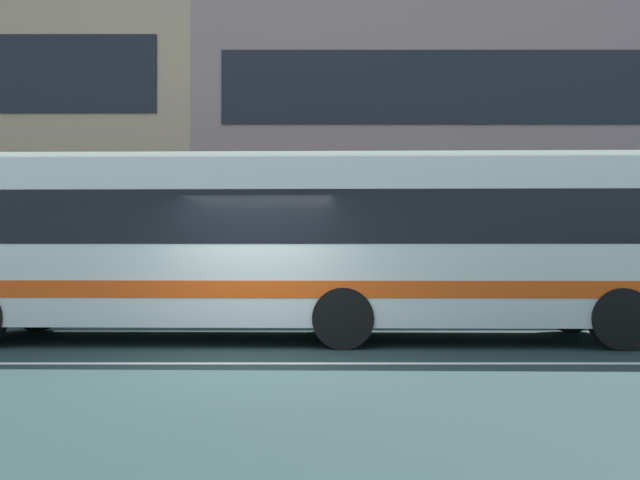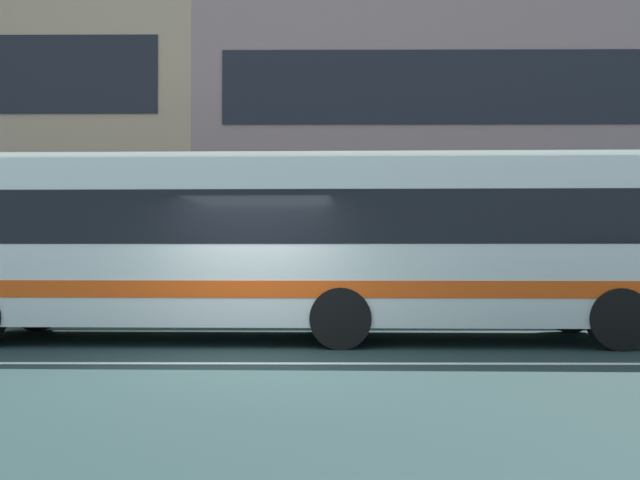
% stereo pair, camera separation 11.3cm
% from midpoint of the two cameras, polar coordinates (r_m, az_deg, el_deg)
% --- Properties ---
extents(ground_plane, '(160.00, 160.00, 0.00)m').
position_cam_midpoint_polar(ground_plane, '(9.85, -6.27, -10.21)').
color(ground_plane, '#1F3130').
extents(lane_centre_line, '(60.00, 0.16, 0.01)m').
position_cam_midpoint_polar(lane_centre_line, '(9.85, -6.27, -10.19)').
color(lane_centre_line, silver).
rests_on(lane_centre_line, ground_plane).
extents(hedge_row_far, '(19.26, 1.10, 0.77)m').
position_cam_midpoint_polar(hedge_row_far, '(16.57, 9.39, -5.07)').
color(hedge_row_far, '#204821').
rests_on(hedge_row_far, ground_plane).
extents(apartment_block_right, '(23.53, 8.45, 11.15)m').
position_cam_midpoint_polar(apartment_block_right, '(26.01, 18.08, 7.96)').
color(apartment_block_right, gray).
rests_on(apartment_block_right, ground_plane).
extents(transit_bus, '(12.56, 2.93, 3.24)m').
position_cam_midpoint_polar(transit_bus, '(12.30, -1.69, -0.00)').
color(transit_bus, silver).
rests_on(transit_bus, ground_plane).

